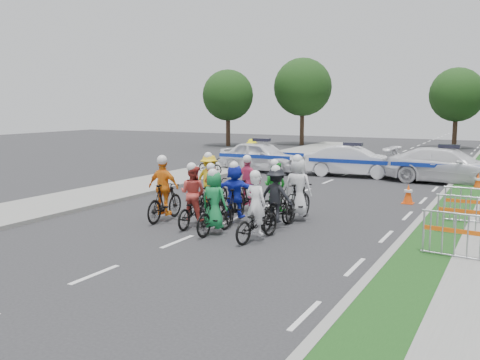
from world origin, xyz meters
The scene contains 28 objects.
ground centered at (0.00, 0.00, 0.00)m, with size 90.00×90.00×0.00m, color #28282B.
curb_right centered at (5.10, 5.00, 0.06)m, with size 0.20×60.00×0.12m, color gray.
grass_strip centered at (5.80, 5.00, 0.06)m, with size 1.20×60.00×0.11m, color #173F14.
sidewalk_left centered at (-6.50, 5.00, 0.07)m, with size 3.00×60.00×0.13m, color gray.
rider_0 centered at (1.72, 1.07, 0.61)m, with size 0.90×1.88×1.84m.
rider_1 centered at (0.42, 1.16, 0.70)m, with size 0.78×1.73×1.79m.
rider_2 centered at (-0.56, 1.65, 0.69)m, with size 0.81×1.86×1.86m.
rider_3 centered at (-1.75, 1.90, 0.76)m, with size 1.03×1.93×1.99m.
rider_4 centered at (1.61, 2.59, 0.70)m, with size 1.06×1.83×1.80m.
rider_5 centered at (0.25, 2.66, 0.77)m, with size 1.52×1.81×1.83m.
rider_6 centered at (-0.69, 2.91, 0.57)m, with size 0.82×1.75×1.72m.
rider_7 centered at (1.78, 3.79, 0.78)m, with size 0.85×1.91×2.01m.
rider_8 centered at (0.92, 4.06, 0.67)m, with size 0.80×1.81×1.80m.
rider_9 centered at (-0.21, 4.41, 0.71)m, with size 0.96×1.80×1.86m.
rider_10 centered at (-1.64, 4.35, 0.73)m, with size 1.13×1.93×1.89m.
police_car_0 centered at (-4.28, 14.01, 0.78)m, with size 1.85×4.60×1.57m, color white.
police_car_1 centered at (0.46, 14.31, 0.74)m, with size 1.57×4.51×1.49m, color white.
police_car_2 centered at (4.84, 14.01, 0.78)m, with size 2.19×5.38×1.56m, color white.
marshal_hiviz centered at (-5.00, 14.33, 0.82)m, with size 1.07×0.61×1.65m, color #FFEF0D.
barrier_0 centered at (6.70, 1.34, 0.56)m, with size 2.00×0.50×1.12m, color #A5A8AD, non-canonical shape.
barrier_1 centered at (6.70, 3.79, 0.56)m, with size 2.00×0.50×1.12m, color #A5A8AD, non-canonical shape.
barrier_2 centered at (6.70, 5.36, 0.56)m, with size 2.00×0.50×1.12m, color #A5A8AD, non-canonical shape.
cone_0 centered at (4.21, 8.19, 0.34)m, with size 0.40×0.40×0.70m.
cone_1 centered at (6.16, 12.58, 0.34)m, with size 0.40×0.40×0.70m.
parked_bike centered at (-6.02, 11.72, 0.42)m, with size 0.56×1.60×0.84m, color black.
tree_0 centered at (-14.00, 28.00, 4.19)m, with size 4.20×4.20×6.30m.
tree_3 centered at (-9.00, 32.00, 4.89)m, with size 4.90×4.90×7.35m.
tree_4 centered at (3.00, 34.00, 4.19)m, with size 4.20×4.20×6.30m.
Camera 1 is at (7.57, -10.99, 3.48)m, focal length 40.00 mm.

